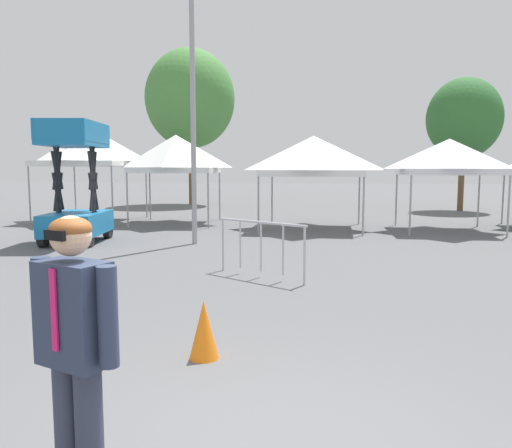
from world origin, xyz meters
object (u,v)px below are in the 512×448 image
object	(u,v)px
canopy_tent_right_of_center	(90,147)
light_pole_near_lift	(192,31)
crowd_barrier_near_person	(261,238)
traffic_cone_lot_center	(204,330)
canopy_tent_behind_center	(449,157)
scissor_lift	(76,205)
person_foreground	(75,345)
canopy_tent_left_of_center	(176,154)
tree_behind_tents_left	(190,99)
tree_behind_tents_right	(464,119)
canopy_tent_behind_left	(313,156)

from	to	relation	value
canopy_tent_right_of_center	light_pole_near_lift	xyz separation A→B (m)	(5.59, -5.52, 2.75)
crowd_barrier_near_person	traffic_cone_lot_center	xyz separation A→B (m)	(-0.14, -4.07, -0.44)
canopy_tent_behind_center	scissor_lift	size ratio (longest dim) A/B	0.91
person_foreground	traffic_cone_lot_center	world-z (taller)	person_foreground
canopy_tent_right_of_center	canopy_tent_left_of_center	world-z (taller)	canopy_tent_right_of_center
traffic_cone_lot_center	light_pole_near_lift	bearing A→B (deg)	105.06
tree_behind_tents_left	person_foreground	bearing A→B (deg)	-76.70
crowd_barrier_near_person	person_foreground	bearing A→B (deg)	-92.62
canopy_tent_left_of_center	light_pole_near_lift	bearing A→B (deg)	-68.44
canopy_tent_right_of_center	crowd_barrier_near_person	size ratio (longest dim) A/B	2.06
scissor_lift	person_foreground	xyz separation A→B (m)	(5.32, -10.35, -0.02)
canopy_tent_left_of_center	tree_behind_tents_left	xyz separation A→B (m)	(-2.04, 9.90, 3.42)
tree_behind_tents_right	traffic_cone_lot_center	xyz separation A→B (m)	(-8.11, -20.36, -4.17)
canopy_tent_left_of_center	crowd_barrier_near_person	bearing A→B (deg)	-64.52
canopy_tent_right_of_center	person_foreground	size ratio (longest dim) A/B	2.06
canopy_tent_behind_center	tree_behind_tents_right	distance (m)	9.07
scissor_lift	canopy_tent_behind_left	bearing A→B (deg)	32.71
traffic_cone_lot_center	person_foreground	bearing A→B (deg)	-93.82
canopy_tent_behind_left	traffic_cone_lot_center	xyz separation A→B (m)	(-0.99, -12.05, -2.17)
canopy_tent_left_of_center	canopy_tent_behind_left	size ratio (longest dim) A/B	0.93
canopy_tent_behind_center	scissor_lift	xyz separation A→B (m)	(-10.89, -4.06, -1.39)
scissor_lift	tree_behind_tents_left	world-z (taller)	tree_behind_tents_left
canopy_tent_behind_left	scissor_lift	size ratio (longest dim) A/B	1.07
person_foreground	canopy_tent_behind_center	bearing A→B (deg)	68.86
canopy_tent_behind_left	traffic_cone_lot_center	bearing A→B (deg)	-94.68
person_foreground	tree_behind_tents_right	xyz separation A→B (m)	(8.27, 22.83, 3.45)
tree_behind_tents_left	canopy_tent_right_of_center	bearing A→B (deg)	-99.77
scissor_lift	crowd_barrier_near_person	bearing A→B (deg)	-34.17
light_pole_near_lift	tree_behind_tents_right	xyz separation A→B (m)	(10.28, 12.29, -1.18)
canopy_tent_right_of_center	canopy_tent_behind_left	xyz separation A→B (m)	(8.75, -1.54, -0.42)
canopy_tent_behind_center	light_pole_near_lift	size ratio (longest dim) A/B	0.30
person_foreground	tree_behind_tents_right	size ratio (longest dim) A/B	0.28
canopy_tent_left_of_center	person_foreground	world-z (taller)	canopy_tent_left_of_center
canopy_tent_behind_center	crowd_barrier_near_person	xyz separation A→B (m)	(-5.27, -7.88, -1.69)
canopy_tent_right_of_center	tree_behind_tents_left	bearing A→B (deg)	80.23
canopy_tent_right_of_center	canopy_tent_behind_center	bearing A→B (deg)	-7.08
canopy_tent_behind_center	canopy_tent_left_of_center	bearing A→B (deg)	173.72
scissor_lift	tree_behind_tents_right	distance (m)	18.76
tree_behind_tents_left	traffic_cone_lot_center	xyz separation A→B (m)	(6.16, -22.90, -5.71)
canopy_tent_right_of_center	tree_behind_tents_left	world-z (taller)	tree_behind_tents_left
scissor_lift	light_pole_near_lift	bearing A→B (deg)	3.12
canopy_tent_behind_center	tree_behind_tents_right	world-z (taller)	tree_behind_tents_right
canopy_tent_behind_left	scissor_lift	world-z (taller)	scissor_lift
canopy_tent_behind_center	tree_behind_tents_left	size ratio (longest dim) A/B	0.34
light_pole_near_lift	canopy_tent_right_of_center	bearing A→B (deg)	135.38
canopy_tent_right_of_center	scissor_lift	size ratio (longest dim) A/B	1.11
person_foreground	traffic_cone_lot_center	size ratio (longest dim) A/B	2.81
crowd_barrier_near_person	traffic_cone_lot_center	size ratio (longest dim) A/B	2.81
canopy_tent_left_of_center	canopy_tent_right_of_center	bearing A→B (deg)	170.84
light_pole_near_lift	tree_behind_tents_left	size ratio (longest dim) A/B	1.15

